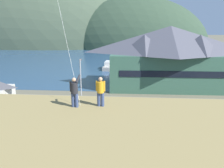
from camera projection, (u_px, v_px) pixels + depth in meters
ground_plane at (91, 141)px, 23.04m from camera, size 600.00×600.00×0.00m
parking_lot_pad at (98, 121)px, 27.86m from camera, size 40.00×20.00×0.10m
bay_water at (120, 59)px, 80.97m from camera, size 360.00×84.00×0.03m
far_hill_west_ridge at (45, 45)px, 142.36m from camera, size 122.74×67.56×77.51m
far_hill_east_peak at (135, 46)px, 130.91m from camera, size 81.46×56.74×55.08m
harbor_lodge at (169, 55)px, 42.33m from camera, size 23.30×12.51×11.45m
wharf_dock at (119, 70)px, 58.70m from camera, size 3.20×16.00×0.70m
moored_boat_wharfside at (108, 67)px, 61.06m from camera, size 2.36×6.17×2.16m
moored_boat_outer_mooring at (132, 66)px, 62.59m from camera, size 2.81×6.93×2.16m
moored_boat_inner_slip at (109, 66)px, 63.04m from camera, size 2.50×6.02×2.16m
parked_car_mid_row_far at (101, 128)px, 23.54m from camera, size 4.31×2.28×1.82m
parked_car_corner_spot at (158, 110)px, 28.83m from camera, size 4.21×2.07×1.82m
parked_car_back_row_right at (47, 124)px, 24.52m from camera, size 4.22×2.10×1.82m
parked_car_lone_by_shed at (79, 107)px, 29.58m from camera, size 4.28×2.21×1.82m
parked_car_mid_row_near at (120, 109)px, 29.16m from camera, size 4.29×2.22×1.82m
parked_car_front_row_red at (201, 132)px, 22.63m from camera, size 4.23×2.12×1.82m
parking_light_pole at (81, 79)px, 32.49m from camera, size 0.24×0.78×6.76m
person_kite_flyer at (74, 91)px, 12.87m from camera, size 0.57×0.63×1.86m
person_companion at (101, 91)px, 13.01m from camera, size 0.55×0.40×1.74m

